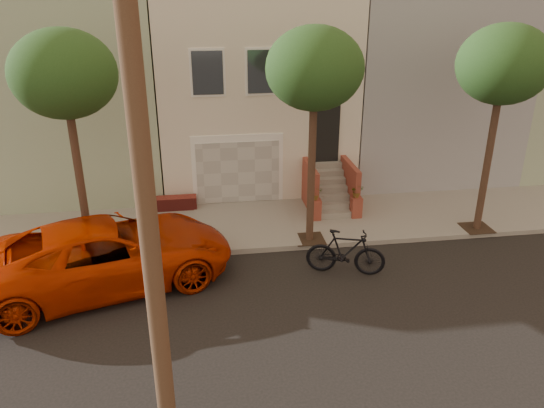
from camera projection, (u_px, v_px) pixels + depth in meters
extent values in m
plane|color=black|center=(302.00, 320.00, 12.42)|extent=(90.00, 90.00, 0.00)
cube|color=gray|center=(271.00, 224.00, 17.27)|extent=(40.00, 3.70, 0.15)
cube|color=beige|center=(250.00, 84.00, 21.22)|extent=(7.00, 8.00, 7.00)
cube|color=#8DA283|center=(77.00, 89.00, 20.31)|extent=(6.50, 8.00, 7.00)
cube|color=#919399|center=(409.00, 80.00, 22.12)|extent=(6.50, 8.00, 7.00)
cube|color=white|center=(238.00, 169.00, 18.34)|extent=(3.20, 0.12, 2.50)
cube|color=#BAB9B5|center=(238.00, 172.00, 18.33)|extent=(2.90, 0.06, 2.20)
cube|color=gray|center=(244.00, 223.00, 17.12)|extent=(3.20, 3.70, 0.02)
cube|color=maroon|center=(176.00, 203.00, 18.16)|extent=(1.40, 0.45, 0.44)
cube|color=black|center=(325.00, 134.00, 18.26)|extent=(1.00, 0.06, 2.00)
cube|color=#3F4751|center=(208.00, 73.00, 16.88)|extent=(1.00, 0.06, 1.40)
cube|color=white|center=(208.00, 73.00, 16.90)|extent=(1.15, 0.05, 1.55)
cube|color=#3F4751|center=(263.00, 72.00, 17.12)|extent=(1.00, 0.06, 1.40)
cube|color=white|center=(263.00, 72.00, 17.14)|extent=(1.15, 0.05, 1.55)
cube|color=#3F4751|center=(316.00, 70.00, 17.36)|extent=(1.00, 0.06, 1.40)
cube|color=white|center=(316.00, 70.00, 17.37)|extent=(1.15, 0.05, 1.55)
cube|color=gray|center=(335.00, 215.00, 17.52)|extent=(1.20, 0.28, 0.20)
cube|color=gray|center=(333.00, 206.00, 17.70)|extent=(1.20, 0.28, 0.20)
cube|color=gray|center=(332.00, 197.00, 17.88)|extent=(1.20, 0.28, 0.20)
cube|color=gray|center=(330.00, 189.00, 18.05)|extent=(1.20, 0.28, 0.20)
cube|color=gray|center=(328.00, 181.00, 18.23)|extent=(1.20, 0.28, 0.20)
cube|color=gray|center=(326.00, 173.00, 18.41)|extent=(1.20, 0.28, 0.20)
cube|color=gray|center=(325.00, 165.00, 18.59)|extent=(1.20, 0.28, 0.20)
cube|color=brown|center=(310.00, 187.00, 17.92)|extent=(0.18, 1.96, 1.60)
cube|color=brown|center=(349.00, 185.00, 18.11)|extent=(0.18, 1.96, 1.60)
cube|color=brown|center=(315.00, 209.00, 17.29)|extent=(0.35, 0.35, 0.70)
imported|color=#1D4318|center=(316.00, 193.00, 17.07)|extent=(0.40, 0.35, 0.45)
cube|color=brown|center=(356.00, 207.00, 17.48)|extent=(0.35, 0.35, 0.70)
imported|color=#1D4318|center=(357.00, 191.00, 17.26)|extent=(0.41, 0.35, 0.45)
cube|color=#2D2116|center=(91.00, 253.00, 15.18)|extent=(0.90, 0.90, 0.02)
cylinder|color=#352118|center=(81.00, 186.00, 14.37)|extent=(0.22, 0.22, 4.20)
ellipsoid|color=#1D4318|center=(64.00, 74.00, 13.19)|extent=(2.70, 2.57, 2.29)
cube|color=#2D2116|center=(309.00, 239.00, 16.05)|extent=(0.90, 0.90, 0.02)
cylinder|color=#352118|center=(311.00, 175.00, 15.24)|extent=(0.22, 0.22, 4.20)
ellipsoid|color=#1D4318|center=(315.00, 68.00, 14.05)|extent=(2.70, 2.57, 2.29)
cube|color=#2D2116|center=(476.00, 228.00, 16.78)|extent=(0.90, 0.90, 0.02)
cylinder|color=#352118|center=(487.00, 166.00, 15.97)|extent=(0.22, 0.22, 4.20)
ellipsoid|color=#1D4318|center=(504.00, 64.00, 14.79)|extent=(2.70, 2.57, 2.29)
cylinder|color=#432E1F|center=(143.00, 172.00, 7.16)|extent=(0.30, 0.30, 10.00)
imported|color=#BC2600|center=(108.00, 254.00, 13.60)|extent=(7.06, 4.70, 1.80)
imported|color=black|center=(346.00, 252.00, 14.21)|extent=(2.24, 1.23, 1.30)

